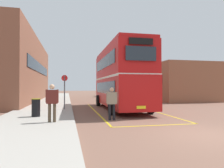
% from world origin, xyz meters
% --- Properties ---
extents(ground_plane, '(135.60, 135.60, 0.00)m').
position_xyz_m(ground_plane, '(0.00, 14.40, 0.00)').
color(ground_plane, brown).
extents(sidewalk_left, '(4.00, 57.60, 0.14)m').
position_xyz_m(sidewalk_left, '(-6.50, 16.80, 0.07)').
color(sidewalk_left, '#A39E93').
rests_on(sidewalk_left, ground).
extents(brick_building_left, '(6.84, 21.63, 7.25)m').
position_xyz_m(brick_building_left, '(-11.49, 19.28, 3.62)').
color(brick_building_left, brown).
rests_on(brick_building_left, ground).
extents(depot_building_right, '(7.07, 12.16, 4.60)m').
position_xyz_m(depot_building_right, '(9.00, 18.86, 2.30)').
color(depot_building_right, brown).
rests_on(depot_building_right, ground).
extents(double_decker_bus, '(2.98, 9.80, 4.75)m').
position_xyz_m(double_decker_bus, '(-0.82, 8.78, 2.51)').
color(double_decker_bus, black).
rests_on(double_decker_bus, ground).
extents(single_deck_bus, '(3.04, 9.16, 3.02)m').
position_xyz_m(single_deck_bus, '(3.12, 27.84, 1.64)').
color(single_deck_bus, black).
rests_on(single_deck_bus, ground).
extents(pedestrian_boarding, '(0.58, 0.29, 1.73)m').
position_xyz_m(pedestrian_boarding, '(-2.56, 3.85, 1.01)').
color(pedestrian_boarding, black).
rests_on(pedestrian_boarding, ground).
extents(pedestrian_waiting_near, '(0.58, 0.26, 1.74)m').
position_xyz_m(pedestrian_waiting_near, '(-5.54, 3.05, 1.15)').
color(pedestrian_waiting_near, '#473828').
rests_on(pedestrian_waiting_near, sidewalk_left).
extents(litter_bin, '(0.47, 0.47, 0.98)m').
position_xyz_m(litter_bin, '(-6.52, 5.04, 0.63)').
color(litter_bin, black).
rests_on(litter_bin, sidewalk_left).
extents(bus_stop_sign, '(0.44, 0.08, 2.47)m').
position_xyz_m(bus_stop_sign, '(-5.05, 8.41, 1.64)').
color(bus_stop_sign, '#4C4C51').
rests_on(bus_stop_sign, sidewalk_left).
extents(bay_marking_yellow, '(4.41, 11.81, 0.01)m').
position_xyz_m(bay_marking_yellow, '(-0.83, 6.91, 0.00)').
color(bay_marking_yellow, gold).
rests_on(bay_marking_yellow, ground).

